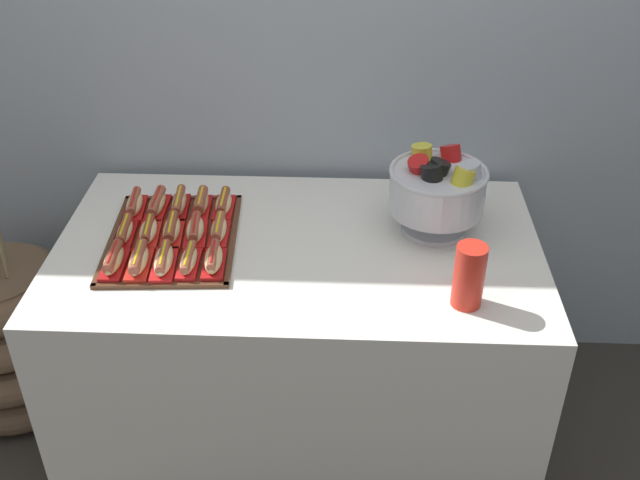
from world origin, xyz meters
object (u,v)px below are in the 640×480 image
(buffet_table, at_px, (299,336))
(hot_dog_14, at_px, (224,204))
(hot_dog_4, at_px, (214,260))
(hot_dog_13, at_px, (201,204))
(hot_dog_1, at_px, (139,261))
(hot_dog_2, at_px, (164,261))
(hot_dog_9, at_px, (219,230))
(punch_bowl, at_px, (438,188))
(hot_dog_10, at_px, (135,205))
(hot_dog_5, at_px, (125,232))
(hot_dog_11, at_px, (157,205))
(hot_dog_0, at_px, (114,260))
(serving_tray, at_px, (173,239))
(hot_dog_8, at_px, (195,231))
(floor_vase, at_px, (10,337))
(cup_stack, at_px, (469,276))
(hot_dog_12, at_px, (179,204))
(hot_dog_3, at_px, (189,261))
(hot_dog_7, at_px, (172,230))
(hot_dog_6, at_px, (149,232))

(buffet_table, xyz_separation_m, hot_dog_14, (-0.26, 0.18, 0.41))
(hot_dog_4, height_order, hot_dog_13, hot_dog_13)
(hot_dog_1, xyz_separation_m, hot_dog_2, (0.07, 0.00, -0.00))
(hot_dog_9, distance_m, punch_bowl, 0.71)
(hot_dog_4, distance_m, hot_dog_10, 0.45)
(hot_dog_5, height_order, hot_dog_13, hot_dog_13)
(hot_dog_11, height_order, hot_dog_13, hot_dog_13)
(hot_dog_0, distance_m, hot_dog_11, 0.34)
(serving_tray, bearing_deg, hot_dog_8, 3.43)
(floor_vase, xyz_separation_m, cup_stack, (1.59, -0.39, 0.61))
(hot_dog_4, distance_m, hot_dog_9, 0.17)
(hot_dog_9, height_order, hot_dog_14, hot_dog_9)
(hot_dog_12, distance_m, hot_dog_13, 0.08)
(hot_dog_8, xyz_separation_m, hot_dog_10, (-0.23, 0.15, 0.00))
(buffet_table, relative_size, punch_bowl, 4.94)
(hot_dog_14, bearing_deg, hot_dog_2, -111.02)
(buffet_table, relative_size, hot_dog_11, 8.76)
(hot_dog_13, bearing_deg, floor_vase, -174.48)
(hot_dog_1, xyz_separation_m, hot_dog_4, (0.22, 0.01, 0.00))
(buffet_table, height_order, hot_dog_9, hot_dog_9)
(hot_dog_0, relative_size, hot_dog_8, 0.96)
(hot_dog_8, bearing_deg, buffet_table, -2.64)
(punch_bowl, bearing_deg, cup_stack, -81.63)
(hot_dog_0, relative_size, hot_dog_3, 1.02)
(hot_dog_2, xyz_separation_m, hot_dog_9, (0.14, 0.17, 0.00))
(floor_vase, distance_m, punch_bowl, 1.68)
(floor_vase, xyz_separation_m, hot_dog_4, (0.85, -0.25, 0.55))
(hot_dog_7, bearing_deg, hot_dog_5, -176.57)
(hot_dog_14, bearing_deg, punch_bowl, -6.09)
(hot_dog_4, distance_m, hot_dog_8, 0.18)
(cup_stack, bearing_deg, hot_dog_5, 165.06)
(hot_dog_4, distance_m, punch_bowl, 0.74)
(hot_dog_4, xyz_separation_m, punch_bowl, (0.69, 0.25, 0.12))
(hot_dog_12, bearing_deg, hot_dog_6, -111.02)
(hot_dog_0, bearing_deg, hot_dog_2, 3.43)
(hot_dog_3, xyz_separation_m, hot_dog_7, (-0.08, 0.16, 0.00))
(hot_dog_12, height_order, hot_dog_14, hot_dog_12)
(hot_dog_10, distance_m, punch_bowl, 1.01)
(hot_dog_6, bearing_deg, hot_dog_13, 51.15)
(floor_vase, relative_size, punch_bowl, 3.57)
(hot_dog_7, bearing_deg, buffet_table, -1.51)
(buffet_table, height_order, hot_dog_7, hot_dog_7)
(hot_dog_2, distance_m, hot_dog_10, 0.36)
(hot_dog_3, bearing_deg, floor_vase, 161.71)
(hot_dog_0, bearing_deg, hot_dog_7, 51.15)
(buffet_table, bearing_deg, hot_dog_6, 179.26)
(hot_dog_10, bearing_deg, hot_dog_9, -25.38)
(hot_dog_9, bearing_deg, hot_dog_3, -111.02)
(hot_dog_3, height_order, hot_dog_7, hot_dog_7)
(hot_dog_10, bearing_deg, floor_vase, -173.59)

